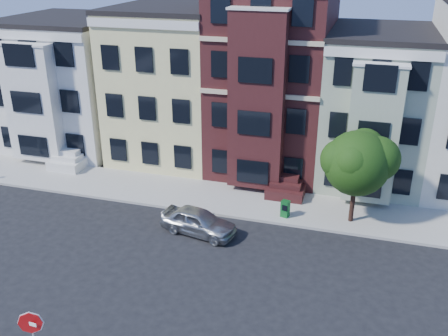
% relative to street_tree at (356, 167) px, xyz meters
% --- Properties ---
extents(ground, '(120.00, 120.00, 0.00)m').
position_rel_street_tree_xyz_m(ground, '(-5.86, -7.32, -3.28)').
color(ground, black).
extents(far_sidewalk, '(60.00, 4.00, 0.15)m').
position_rel_street_tree_xyz_m(far_sidewalk, '(-5.86, 0.68, -3.20)').
color(far_sidewalk, '#9E9B93').
rests_on(far_sidewalk, ground).
extents(house_white, '(8.00, 9.00, 9.00)m').
position_rel_street_tree_xyz_m(house_white, '(-20.86, 7.18, 1.22)').
color(house_white, silver).
rests_on(house_white, ground).
extents(house_yellow, '(7.00, 9.00, 10.00)m').
position_rel_street_tree_xyz_m(house_yellow, '(-12.86, 7.18, 1.72)').
color(house_yellow, beige).
rests_on(house_yellow, ground).
extents(house_brown, '(7.00, 9.00, 12.00)m').
position_rel_street_tree_xyz_m(house_brown, '(-5.86, 7.18, 2.72)').
color(house_brown, '#391516').
rests_on(house_brown, ground).
extents(house_green, '(6.00, 9.00, 9.00)m').
position_rel_street_tree_xyz_m(house_green, '(0.64, 7.18, 1.22)').
color(house_green, '#96A38A').
rests_on(house_green, ground).
extents(street_tree, '(7.01, 7.01, 6.26)m').
position_rel_street_tree_xyz_m(street_tree, '(0.00, 0.00, 0.00)').
color(street_tree, '#204410').
rests_on(street_tree, far_sidewalk).
extents(parked_car, '(4.28, 2.37, 1.38)m').
position_rel_street_tree_xyz_m(parked_car, '(-7.54, -3.30, -2.59)').
color(parked_car, '#A6A9AD').
rests_on(parked_car, ground).
extents(newspaper_box, '(0.51, 0.47, 0.94)m').
position_rel_street_tree_xyz_m(newspaper_box, '(-3.49, -0.53, -2.66)').
color(newspaper_box, '#115E23').
rests_on(newspaper_box, far_sidewalk).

